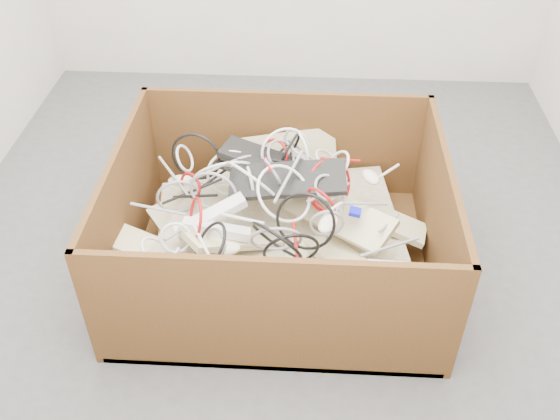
# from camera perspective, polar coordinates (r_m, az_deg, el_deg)

# --- Properties ---
(ground) EXTENTS (3.00, 3.00, 0.00)m
(ground) POSITION_cam_1_polar(r_m,az_deg,el_deg) (2.85, -0.03, -1.89)
(ground) COLOR #48484A
(ground) RESTS_ON ground
(cardboard_box) EXTENTS (1.29, 1.07, 0.57)m
(cardboard_box) POSITION_cam_1_polar(r_m,az_deg,el_deg) (2.59, -0.44, -3.04)
(cardboard_box) COLOR #39240E
(cardboard_box) RESTS_ON ground
(keyboard_pile) EXTENTS (1.29, 1.07, 0.38)m
(keyboard_pile) POSITION_cam_1_polar(r_m,az_deg,el_deg) (2.51, 0.15, -0.39)
(keyboard_pile) COLOR beige
(keyboard_pile) RESTS_ON cardboard_box
(mice_scatter) EXTENTS (0.90, 0.71, 0.17)m
(mice_scatter) POSITION_cam_1_polar(r_m,az_deg,el_deg) (2.43, 0.10, 0.38)
(mice_scatter) COLOR beige
(mice_scatter) RESTS_ON keyboard_pile
(power_strip_left) EXTENTS (0.28, 0.19, 0.12)m
(power_strip_left) POSITION_cam_1_polar(r_m,az_deg,el_deg) (2.39, -6.41, -0.59)
(power_strip_left) COLOR silver
(power_strip_left) RESTS_ON keyboard_pile
(power_strip_right) EXTENTS (0.26, 0.06, 0.09)m
(power_strip_right) POSITION_cam_1_polar(r_m,az_deg,el_deg) (2.36, -5.86, -1.78)
(power_strip_right) COLOR silver
(power_strip_right) RESTS_ON keyboard_pile
(vga_plug) EXTENTS (0.05, 0.05, 0.03)m
(vga_plug) POSITION_cam_1_polar(r_m,az_deg,el_deg) (2.39, 6.92, -0.17)
(vga_plug) COLOR #0E11D2
(vga_plug) RESTS_ON keyboard_pile
(cable_tangle) EXTENTS (1.12, 0.87, 0.38)m
(cable_tangle) POSITION_cam_1_polar(r_m,az_deg,el_deg) (2.44, -1.85, 1.88)
(cable_tangle) COLOR silver
(cable_tangle) RESTS_ON keyboard_pile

